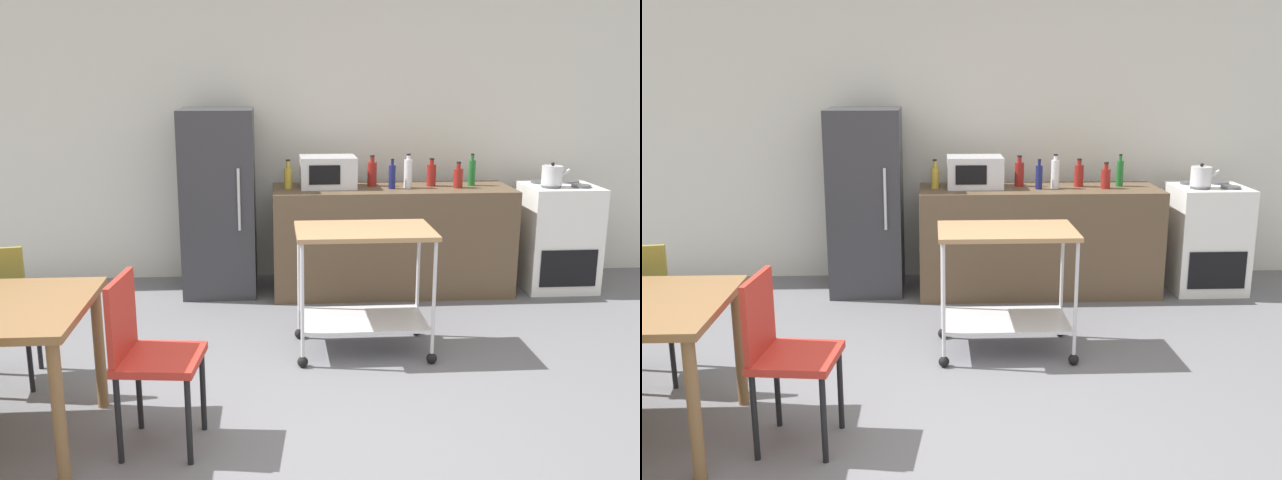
{
  "view_description": "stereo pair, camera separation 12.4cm",
  "coord_description": "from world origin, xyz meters",
  "views": [
    {
      "loc": [
        -0.11,
        -3.18,
        1.87
      ],
      "look_at": [
        0.19,
        1.2,
        0.8
      ],
      "focal_mm": 39.7,
      "sensor_mm": 36.0,
      "label": 1
    },
    {
      "loc": [
        0.01,
        -3.19,
        1.87
      ],
      "look_at": [
        0.19,
        1.2,
        0.8
      ],
      "focal_mm": 39.7,
      "sensor_mm": 36.0,
      "label": 2
    }
  ],
  "objects": [
    {
      "name": "bottle_sesame_oil",
      "position": [
        1.24,
        2.66,
        1.0
      ],
      "size": [
        0.08,
        0.08,
        0.23
      ],
      "color": "maroon",
      "rests_on": "kitchen_counter"
    },
    {
      "name": "bottle_hot_sauce",
      "position": [
        1.44,
        2.55,
        0.99
      ],
      "size": [
        0.08,
        0.08,
        0.22
      ],
      "color": "maroon",
      "rests_on": "kitchen_counter"
    },
    {
      "name": "kitchen_cart",
      "position": [
        0.49,
        1.29,
        0.57
      ],
      "size": [
        0.91,
        0.57,
        0.85
      ],
      "color": "#A37A51",
      "rests_on": "ground_plane"
    },
    {
      "name": "kettle",
      "position": [
        2.23,
        2.52,
        1.0
      ],
      "size": [
        0.24,
        0.17,
        0.19
      ],
      "color": "silver",
      "rests_on": "stove_oven"
    },
    {
      "name": "microwave",
      "position": [
        0.36,
        2.65,
        1.03
      ],
      "size": [
        0.46,
        0.35,
        0.26
      ],
      "color": "silver",
      "rests_on": "kitchen_counter"
    },
    {
      "name": "ground_plane",
      "position": [
        0.0,
        0.0,
        0.0
      ],
      "size": [
        12.0,
        12.0,
        0.0
      ],
      "primitive_type": "plane",
      "color": "slate"
    },
    {
      "name": "bottle_sparkling_water",
      "position": [
        1.02,
        2.57,
        1.02
      ],
      "size": [
        0.07,
        0.07,
        0.28
      ],
      "color": "silver",
      "rests_on": "kitchen_counter"
    },
    {
      "name": "stove_oven",
      "position": [
        2.35,
        2.62,
        0.45
      ],
      "size": [
        0.6,
        0.61,
        0.92
      ],
      "color": "white",
      "rests_on": "ground_plane"
    },
    {
      "name": "kitchen_counter",
      "position": [
        0.9,
        2.6,
        0.45
      ],
      "size": [
        2.0,
        0.64,
        0.9
      ],
      "primitive_type": "cube",
      "color": "brown",
      "rests_on": "ground_plane"
    },
    {
      "name": "bottle_soda",
      "position": [
        0.88,
        2.54,
        1.0
      ],
      "size": [
        0.06,
        0.06,
        0.25
      ],
      "color": "navy",
      "rests_on": "kitchen_counter"
    },
    {
      "name": "chair_red",
      "position": [
        -0.74,
        0.13,
        0.52
      ],
      "size": [
        0.44,
        0.44,
        0.89
      ],
      "rotation": [
        0.0,
        0.0,
        1.46
      ],
      "color": "#B72D23",
      "rests_on": "ground_plane"
    },
    {
      "name": "bottle_wine",
      "position": [
        1.59,
        2.66,
        1.01
      ],
      "size": [
        0.06,
        0.06,
        0.27
      ],
      "color": "#1E6628",
      "rests_on": "kitchen_counter"
    },
    {
      "name": "back_wall",
      "position": [
        0.0,
        3.2,
        1.45
      ],
      "size": [
        8.4,
        0.12,
        2.9
      ],
      "primitive_type": "cube",
      "color": "silver",
      "rests_on": "ground_plane"
    },
    {
      "name": "bottle_vinegar",
      "position": [
        0.03,
        2.61,
        0.99
      ],
      "size": [
        0.07,
        0.07,
        0.24
      ],
      "color": "gold",
      "rests_on": "kitchen_counter"
    },
    {
      "name": "refrigerator",
      "position": [
        -0.55,
        2.7,
        0.78
      ],
      "size": [
        0.6,
        0.63,
        1.55
      ],
      "color": "#333338",
      "rests_on": "ground_plane"
    },
    {
      "name": "bottle_soy_sauce",
      "position": [
        0.74,
        2.69,
        1.01
      ],
      "size": [
        0.08,
        0.08,
        0.26
      ],
      "color": "maroon",
      "rests_on": "kitchen_counter"
    }
  ]
}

